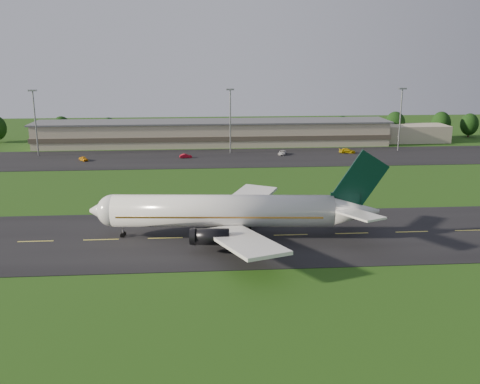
{
  "coord_description": "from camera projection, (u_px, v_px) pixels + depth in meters",
  "views": [
    {
      "loc": [
        -4.67,
        -88.33,
        31.36
      ],
      "look_at": [
        2.62,
        8.0,
        6.0
      ],
      "focal_mm": 40.0,
      "sensor_mm": 36.0,
      "label": 1
    }
  ],
  "objects": [
    {
      "name": "service_vehicle_c",
      "position": [
        282.0,
        153.0,
        167.85
      ],
      "size": [
        3.27,
        4.97,
        1.27
      ],
      "primitive_type": "imported",
      "rotation": [
        0.0,
        0.0,
        -0.28
      ],
      "color": "silver",
      "rests_on": "apron"
    },
    {
      "name": "service_vehicle_b",
      "position": [
        186.0,
        156.0,
        162.58
      ],
      "size": [
        3.89,
        1.88,
        1.23
      ],
      "primitive_type": "imported",
      "rotation": [
        0.0,
        0.0,
        1.73
      ],
      "color": "#A40A1D",
      "rests_on": "apron"
    },
    {
      "name": "light_mast_centre",
      "position": [
        230.0,
        113.0,
        167.79
      ],
      "size": [
        2.4,
        1.2,
        20.35
      ],
      "color": "gray",
      "rests_on": "ground"
    },
    {
      "name": "light_mast_east",
      "position": [
        401.0,
        112.0,
        171.8
      ],
      "size": [
        2.4,
        1.2,
        20.35
      ],
      "color": "gray",
      "rests_on": "ground"
    },
    {
      "name": "ground",
      "position": [
        229.0,
        237.0,
        93.5
      ],
      "size": [
        360.0,
        360.0,
        0.0
      ],
      "primitive_type": "plane",
      "color": "#1C4110",
      "rests_on": "ground"
    },
    {
      "name": "tree_line",
      "position": [
        293.0,
        126.0,
        196.62
      ],
      "size": [
        197.68,
        10.01,
        10.15
      ],
      "color": "black",
      "rests_on": "ground"
    },
    {
      "name": "light_mast_west",
      "position": [
        35.0,
        115.0,
        163.41
      ],
      "size": [
        2.4,
        1.2,
        20.35
      ],
      "color": "gray",
      "rests_on": "ground"
    },
    {
      "name": "service_vehicle_a",
      "position": [
        83.0,
        159.0,
        158.27
      ],
      "size": [
        3.41,
        3.84,
        1.26
      ],
      "primitive_type": "imported",
      "rotation": [
        0.0,
        0.0,
        0.65
      ],
      "color": "orange",
      "rests_on": "apron"
    },
    {
      "name": "service_vehicle_d",
      "position": [
        347.0,
        151.0,
        170.29
      ],
      "size": [
        5.46,
        2.85,
        1.51
      ],
      "primitive_type": "imported",
      "rotation": [
        0.0,
        0.0,
        1.42
      ],
      "color": "#C6A50B",
      "rests_on": "apron"
    },
    {
      "name": "terminal",
      "position": [
        232.0,
        133.0,
        185.72
      ],
      "size": [
        145.0,
        16.0,
        8.4
      ],
      "color": "#BFB392",
      "rests_on": "ground"
    },
    {
      "name": "apron",
      "position": [
        216.0,
        158.0,
        162.93
      ],
      "size": [
        260.0,
        30.0,
        0.1
      ],
      "primitive_type": "cube",
      "color": "black",
      "rests_on": "ground"
    },
    {
      "name": "taxiway",
      "position": [
        229.0,
        237.0,
        93.49
      ],
      "size": [
        220.0,
        30.0,
        0.1
      ],
      "primitive_type": "cube",
      "color": "black",
      "rests_on": "ground"
    },
    {
      "name": "airliner",
      "position": [
        228.0,
        212.0,
        92.24
      ],
      "size": [
        51.28,
        42.04,
        15.57
      ],
      "rotation": [
        0.0,
        0.0,
        -0.08
      ],
      "color": "white",
      "rests_on": "ground"
    }
  ]
}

